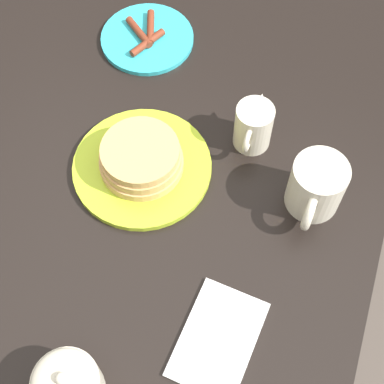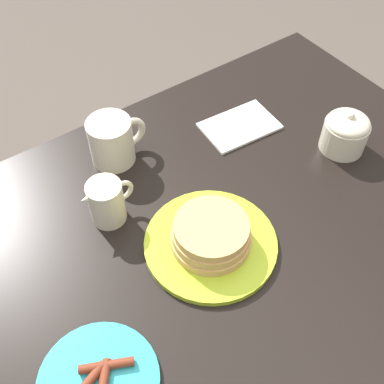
{
  "view_description": "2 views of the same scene",
  "coord_description": "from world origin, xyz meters",
  "px_view_note": "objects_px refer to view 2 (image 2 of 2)",
  "views": [
    {
      "loc": [
        0.49,
        0.29,
        1.61
      ],
      "look_at": [
        0.06,
        0.14,
        0.78
      ],
      "focal_mm": 55.0,
      "sensor_mm": 36.0,
      "label": 1
    },
    {
      "loc": [
        -0.27,
        -0.33,
        1.47
      ],
      "look_at": [
        0.06,
        0.14,
        0.78
      ],
      "focal_mm": 45.0,
      "sensor_mm": 36.0,
      "label": 2
    }
  ],
  "objects_px": {
    "sugar_bowl": "(346,132)",
    "napkin": "(240,126)",
    "coffee_mug": "(113,140)",
    "creamer_pitcher": "(106,202)",
    "pancake_plate": "(211,238)",
    "side_plate_bacon": "(99,381)"
  },
  "relations": [
    {
      "from": "coffee_mug",
      "to": "sugar_bowl",
      "type": "relative_size",
      "value": 1.31
    },
    {
      "from": "napkin",
      "to": "pancake_plate",
      "type": "bearing_deg",
      "value": -138.18
    },
    {
      "from": "side_plate_bacon",
      "to": "napkin",
      "type": "height_order",
      "value": "side_plate_bacon"
    },
    {
      "from": "pancake_plate",
      "to": "coffee_mug",
      "type": "height_order",
      "value": "coffee_mug"
    },
    {
      "from": "pancake_plate",
      "to": "side_plate_bacon",
      "type": "relative_size",
      "value": 1.31
    },
    {
      "from": "coffee_mug",
      "to": "side_plate_bacon",
      "type": "bearing_deg",
      "value": -122.46
    },
    {
      "from": "creamer_pitcher",
      "to": "sugar_bowl",
      "type": "bearing_deg",
      "value": -13.7
    },
    {
      "from": "side_plate_bacon",
      "to": "coffee_mug",
      "type": "distance_m",
      "value": 0.46
    },
    {
      "from": "side_plate_bacon",
      "to": "creamer_pitcher",
      "type": "xyz_separation_m",
      "value": [
        0.16,
        0.26,
        0.04
      ]
    },
    {
      "from": "sugar_bowl",
      "to": "napkin",
      "type": "xyz_separation_m",
      "value": [
        -0.14,
        0.17,
        -0.04
      ]
    },
    {
      "from": "pancake_plate",
      "to": "sugar_bowl",
      "type": "distance_m",
      "value": 0.38
    },
    {
      "from": "sugar_bowl",
      "to": "napkin",
      "type": "distance_m",
      "value": 0.22
    },
    {
      "from": "pancake_plate",
      "to": "side_plate_bacon",
      "type": "xyz_separation_m",
      "value": [
        -0.28,
        -0.1,
        -0.02
      ]
    },
    {
      "from": "coffee_mug",
      "to": "sugar_bowl",
      "type": "bearing_deg",
      "value": -31.39
    },
    {
      "from": "coffee_mug",
      "to": "creamer_pitcher",
      "type": "distance_m",
      "value": 0.15
    },
    {
      "from": "coffee_mug",
      "to": "pancake_plate",
      "type": "bearing_deg",
      "value": -83.77
    },
    {
      "from": "sugar_bowl",
      "to": "napkin",
      "type": "bearing_deg",
      "value": 128.31
    },
    {
      "from": "napkin",
      "to": "sugar_bowl",
      "type": "bearing_deg",
      "value": -51.69
    },
    {
      "from": "side_plate_bacon",
      "to": "sugar_bowl",
      "type": "xyz_separation_m",
      "value": [
        0.65,
        0.14,
        0.04
      ]
    },
    {
      "from": "pancake_plate",
      "to": "napkin",
      "type": "bearing_deg",
      "value": 41.82
    },
    {
      "from": "coffee_mug",
      "to": "creamer_pitcher",
      "type": "relative_size",
      "value": 1.19
    },
    {
      "from": "creamer_pitcher",
      "to": "side_plate_bacon",
      "type": "bearing_deg",
      "value": -121.84
    }
  ]
}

